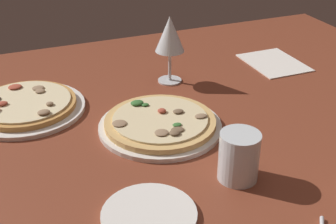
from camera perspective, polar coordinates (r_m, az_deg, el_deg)
name	(u,v)px	position (r cm, az deg, el deg)	size (l,w,h in cm)	color
dining_table	(175,128)	(103.20, 0.92, -1.96)	(150.00, 110.00, 4.00)	brown
pizza_main	(160,124)	(98.45, -0.96, -1.42)	(26.12, 26.12, 3.40)	silver
pizza_side	(25,106)	(110.32, -17.07, 0.73)	(26.83, 26.83, 3.39)	white
wine_glass_far	(170,36)	(115.60, 0.23, 9.25)	(7.31, 7.31, 17.17)	silver
water_glass	(239,159)	(83.34, 8.62, -5.70)	(7.24, 7.24, 9.06)	silver
side_plate	(149,215)	(76.27, -2.32, -12.44)	(15.48, 15.48, 0.90)	white
paper_menu	(274,63)	(134.32, 12.80, 5.89)	(14.15, 18.12, 0.30)	white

